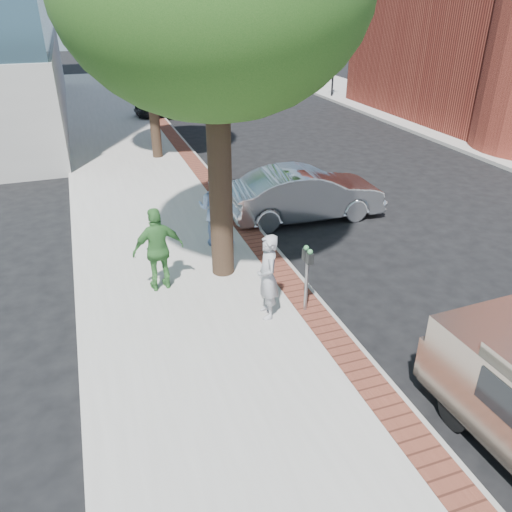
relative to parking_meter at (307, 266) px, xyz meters
name	(u,v)px	position (x,y,z in m)	size (l,w,h in m)	color
ground	(275,314)	(-0.57, 0.25, -1.21)	(120.00, 120.00, 0.00)	black
sidewalk	(148,194)	(-2.07, 8.25, -1.13)	(5.00, 60.00, 0.15)	#9E9991
brick_strip	(211,184)	(0.13, 8.25, -1.05)	(0.60, 60.00, 0.01)	brown
curb	(221,185)	(0.48, 8.25, -1.13)	(0.10, 60.00, 0.15)	gray
signal_near	(150,70)	(0.33, 22.25, 1.05)	(0.70, 0.15, 3.80)	black
signal_far	(334,62)	(11.93, 22.25, 1.05)	(0.70, 0.15, 3.80)	black
tree_far	(145,17)	(-1.07, 12.25, 4.09)	(4.80, 4.80, 7.14)	black
parking_meter	(307,266)	(0.00, 0.00, 0.00)	(0.12, 0.32, 1.47)	gray
person_gray	(268,277)	(-0.81, 0.09, -0.15)	(0.66, 0.43, 1.81)	#A4A4A9
person_officer	(216,209)	(-0.91, 3.68, -0.06)	(0.97, 0.75, 1.99)	#849ECD
person_green	(158,250)	(-2.68, 1.90, -0.09)	(1.13, 0.47, 1.93)	#3F813A
sedan_silver	(305,194)	(2.15, 4.80, -0.44)	(1.63, 4.66, 1.54)	silver
bg_car	(174,103)	(1.16, 20.14, -0.48)	(1.70, 4.24, 1.44)	black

